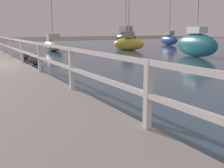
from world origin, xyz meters
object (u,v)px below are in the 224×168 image
sailboat_yellow (128,43)px  sailboat_white (53,44)px  sailboat_teal (196,44)px  sailboat_black (126,38)px  sailboat_blue (169,39)px

sailboat_yellow → sailboat_white: sailboat_yellow is taller
sailboat_teal → sailboat_black: size_ratio=1.26×
sailboat_yellow → sailboat_blue: sailboat_yellow is taller
sailboat_yellow → sailboat_white: (-5.99, 2.77, -0.10)m
sailboat_teal → sailboat_white: bearing=134.8°
sailboat_blue → sailboat_teal: bearing=-113.3°
sailboat_black → sailboat_blue: size_ratio=1.08×
sailboat_yellow → sailboat_black: size_ratio=1.35×
sailboat_white → sailboat_blue: bearing=12.3°
sailboat_teal → sailboat_white: 11.96m
sailboat_white → sailboat_black: (9.94, 3.93, 0.33)m
sailboat_yellow → sailboat_black: 7.78m
sailboat_yellow → sailboat_blue: size_ratio=1.46×
sailboat_white → sailboat_blue: sailboat_white is taller
sailboat_white → sailboat_blue: (14.91, 2.04, 0.12)m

